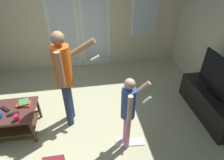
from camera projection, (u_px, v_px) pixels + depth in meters
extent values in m
cube|color=#B3B18A|center=(66.00, 137.00, 3.10)|extent=(5.78, 4.72, 0.02)
cube|color=beige|center=(61.00, 9.00, 4.16)|extent=(5.78, 0.06, 2.89)
cube|color=white|center=(63.00, 26.00, 4.33)|extent=(0.72, 0.02, 2.21)
cube|color=silver|center=(63.00, 24.00, 4.29)|extent=(0.56, 0.01, 1.91)
cube|color=white|center=(95.00, 24.00, 4.43)|extent=(0.72, 0.02, 2.21)
cube|color=silver|center=(95.00, 22.00, 4.39)|extent=(0.56, 0.01, 1.91)
cube|color=white|center=(146.00, 8.00, 4.41)|extent=(0.62, 0.02, 1.30)
cube|color=silver|center=(146.00, 8.00, 4.40)|extent=(0.56, 0.01, 1.24)
cube|color=#4A311C|center=(5.00, 125.00, 3.07)|extent=(1.00, 0.52, 0.02)
cylinder|color=#4C2923|center=(33.00, 132.00, 2.89)|extent=(0.05, 0.05, 0.43)
cylinder|color=#4C2923|center=(39.00, 108.00, 3.33)|extent=(0.05, 0.05, 0.43)
cube|color=black|center=(210.00, 104.00, 3.40)|extent=(0.44, 1.37, 0.47)
cube|color=black|center=(214.00, 93.00, 3.25)|extent=(0.08, 0.34, 0.04)
cube|color=black|center=(220.00, 77.00, 3.07)|extent=(0.04, 0.97, 0.62)
cube|color=black|center=(219.00, 77.00, 3.06)|extent=(0.00, 0.92, 0.57)
cylinder|color=navy|center=(68.00, 106.00, 3.10)|extent=(0.11, 0.11, 0.80)
cylinder|color=navy|center=(70.00, 99.00, 3.24)|extent=(0.11, 0.11, 0.80)
cylinder|color=orange|center=(62.00, 66.00, 2.76)|extent=(0.26, 0.26, 0.63)
sphere|color=#946F4F|center=(58.00, 38.00, 2.51)|extent=(0.19, 0.19, 0.19)
cylinder|color=#946F4F|center=(60.00, 70.00, 2.59)|extent=(0.09, 0.09, 0.56)
cylinder|color=#946F4F|center=(79.00, 50.00, 2.82)|extent=(0.53, 0.14, 0.37)
cube|color=white|center=(95.00, 58.00, 2.91)|extent=(0.14, 0.05, 0.10)
cylinder|color=pink|center=(127.00, 134.00, 2.77)|extent=(0.08, 0.08, 0.60)
cylinder|color=pink|center=(126.00, 127.00, 2.87)|extent=(0.08, 0.08, 0.60)
cylinder|color=#324C94|center=(128.00, 103.00, 2.51)|extent=(0.20, 0.20, 0.47)
sphere|color=tan|center=(130.00, 84.00, 2.33)|extent=(0.14, 0.14, 0.14)
cylinder|color=tan|center=(130.00, 109.00, 2.39)|extent=(0.07, 0.07, 0.42)
cylinder|color=tan|center=(138.00, 92.00, 2.58)|extent=(0.34, 0.10, 0.35)
cube|color=white|center=(147.00, 100.00, 2.67)|extent=(0.12, 0.05, 0.12)
cube|color=white|center=(130.00, 142.00, 2.99)|extent=(0.45, 0.16, 0.02)
cube|color=silver|center=(130.00, 142.00, 2.98)|extent=(0.40, 0.13, 0.00)
cylinder|color=red|center=(17.00, 118.00, 2.73)|extent=(0.07, 0.07, 0.09)
cube|color=black|center=(13.00, 114.00, 2.85)|extent=(0.18, 0.09, 0.02)
cube|color=black|center=(5.00, 109.00, 2.93)|extent=(0.16, 0.15, 0.02)
cube|color=red|center=(24.00, 104.00, 3.03)|extent=(0.23, 0.17, 0.03)
cube|color=#3F844C|center=(24.00, 102.00, 3.02)|extent=(0.18, 0.19, 0.03)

